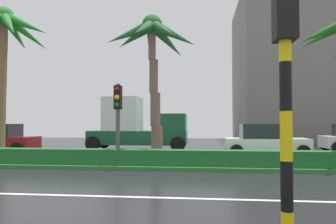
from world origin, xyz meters
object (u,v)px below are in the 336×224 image
at_px(palm_tree_centre_left, 153,46).
at_px(car_in_traffic_second, 265,141).
at_px(traffic_signal_foreground, 285,56).
at_px(box_truck_lead, 137,126).
at_px(palm_tree_mid_left, 4,40).
at_px(traffic_signal_median_right, 118,109).

xyz_separation_m(palm_tree_centre_left, car_in_traffic_second, (5.58, 3.42, -4.45)).
bearing_deg(traffic_signal_foreground, box_truck_lead, -71.78).
xyz_separation_m(palm_tree_mid_left, palm_tree_centre_left, (7.29, -0.23, -0.50)).
xyz_separation_m(palm_tree_mid_left, traffic_signal_foreground, (10.57, -9.78, -3.06)).
xyz_separation_m(traffic_signal_median_right, traffic_signal_foreground, (4.43, -7.95, 0.35)).
distance_m(palm_tree_centre_left, traffic_signal_foreground, 10.41).
xyz_separation_m(palm_tree_mid_left, box_truck_lead, (5.27, 6.33, -4.23)).
distance_m(palm_tree_mid_left, traffic_signal_foreground, 14.72).
xyz_separation_m(traffic_signal_foreground, box_truck_lead, (-5.30, 16.11, -1.17)).
distance_m(traffic_signal_median_right, car_in_traffic_second, 8.54).
bearing_deg(palm_tree_centre_left, car_in_traffic_second, 31.54).
relative_size(palm_tree_mid_left, car_in_traffic_second, 1.69).
bearing_deg(palm_tree_mid_left, car_in_traffic_second, 13.93).
relative_size(palm_tree_mid_left, palm_tree_centre_left, 1.12).
height_order(palm_tree_mid_left, traffic_signal_median_right, palm_tree_mid_left).
bearing_deg(palm_tree_centre_left, traffic_signal_median_right, -125.95).
height_order(traffic_signal_median_right, car_in_traffic_second, traffic_signal_median_right).
bearing_deg(palm_tree_centre_left, palm_tree_mid_left, 178.19).
bearing_deg(palm_tree_mid_left, box_truck_lead, 50.25).
relative_size(palm_tree_centre_left, traffic_signal_foreground, 1.65).
bearing_deg(traffic_signal_foreground, palm_tree_centre_left, -71.06).
height_order(traffic_signal_median_right, traffic_signal_foreground, traffic_signal_foreground).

